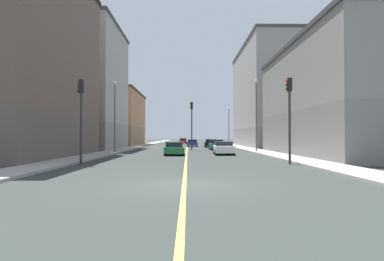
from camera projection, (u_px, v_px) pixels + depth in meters
The scene contains 21 objects.
ground_plane at pixel (184, 185), 12.74m from camera, with size 400.00×400.00×0.00m, color #2F3632.
sidewalk_left at pixel (233, 146), 61.84m from camera, with size 2.50×168.00×0.15m, color #9E9B93.
sidewalk_right at pixel (141, 146), 61.63m from camera, with size 2.50×168.00×0.15m, color #9E9B93.
lane_center_stripe at pixel (187, 146), 61.73m from camera, with size 0.16×154.00×0.01m, color #E5D14C.
building_left_near at pixel (348, 99), 31.72m from camera, with size 11.64×22.63×10.80m.
building_left_mid at pixel (274, 97), 58.76m from camera, with size 11.64×24.34×17.70m.
building_right_corner at pixel (5, 59), 28.24m from camera, with size 11.64×18.21×16.93m.
building_right_midblock at pixel (79, 88), 47.64m from camera, with size 11.64×15.55×17.64m.
building_right_distant at pixel (111, 118), 67.60m from camera, with size 11.64×19.89×10.91m.
traffic_light_left_near at pixel (289, 108), 22.05m from camera, with size 0.40×0.32×5.74m.
traffic_light_right_near at pixel (81, 109), 21.87m from camera, with size 0.40×0.32×5.60m.
traffic_light_median_far at pixel (192, 119), 43.31m from camera, with size 0.40×0.32×6.31m.
street_lamp_left_near at pixel (256, 108), 37.67m from camera, with size 0.36×0.36×8.15m.
street_lamp_right_near at pixel (115, 110), 36.50m from camera, with size 0.36×0.36×7.72m.
street_lamp_left_far at pixel (229, 122), 62.75m from camera, with size 0.36×0.36×7.10m.
car_green at pixel (174, 149), 32.64m from camera, with size 1.89×4.00×1.28m.
car_teal at pixel (217, 145), 44.81m from camera, with size 1.94×4.51×1.39m.
car_blue at pixel (192, 143), 59.35m from camera, with size 1.95×4.16×1.25m.
car_red at pixel (183, 141), 80.28m from camera, with size 1.87×3.96×1.34m.
car_black at pixel (211, 143), 54.80m from camera, with size 1.98×4.22×1.35m.
car_white at pixel (224, 148), 33.58m from camera, with size 2.01×4.19×1.32m.
Camera 1 is at (0.14, -12.78, 1.88)m, focal length 31.08 mm.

